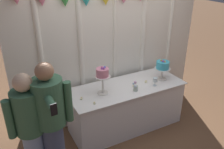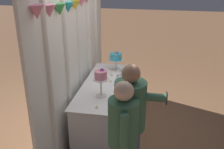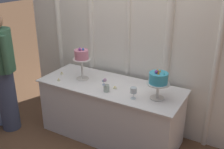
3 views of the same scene
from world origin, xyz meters
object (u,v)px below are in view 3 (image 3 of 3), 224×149
Objects in this scene: wine_glass at (133,91)px; tealight_far_left at (62,74)px; flower_vase at (106,86)px; guest_man_pink_jacket at (3,70)px; tealight_near_right at (115,88)px; tealight_near_left at (59,80)px; tealight_far_right at (134,91)px; cake_display_nearright at (158,80)px; cake_display_nearleft at (82,57)px; cake_table at (111,111)px.

tealight_far_left is (-1.16, 0.15, -0.09)m from wine_glass.
guest_man_pink_jacket reaches higher than flower_vase.
guest_man_pink_jacket reaches higher than tealight_far_left.
guest_man_pink_jacket is (-1.41, -0.48, 0.12)m from tealight_near_right.
tealight_near_left is 0.80× the size of tealight_far_right.
tealight_far_right is at bearing 26.81° from flower_vase.
cake_display_nearright is 7.35× the size of tealight_far_right.
flower_vase reaches higher than tealight_near_left.
guest_man_pink_jacket is (-1.66, -0.51, 0.12)m from tealight_far_right.
wine_glass is at bearing -68.66° from tealight_far_right.
tealight_far_right is (0.30, 0.15, -0.06)m from flower_vase.
cake_display_nearright is 8.64× the size of tealight_far_left.
tealight_far_left is at bearing 169.13° from flower_vase.
cake_display_nearleft is at bearing 160.04° from flower_vase.
guest_man_pink_jacket reaches higher than cake_display_nearleft.
flower_vase is (0.46, -0.17, -0.24)m from cake_display_nearleft.
cake_display_nearright reaches higher than flower_vase.
flower_vase reaches higher than tealight_far_left.
flower_vase is at bearing -113.62° from tealight_near_right.
cake_display_nearleft is at bearing 178.95° from tealight_far_right.
cake_table is 0.48m from flower_vase.
tealight_near_right is 0.25m from tealight_far_right.
tealight_far_right is (-0.06, 0.15, -0.09)m from wine_glass.
cake_display_nearleft is 0.60m from tealight_near_right.
flower_vase is at bearing 3.46° from tealight_near_left.
wine_glass is 1.75m from guest_man_pink_jacket.
guest_man_pink_jacket reaches higher than tealight_near_left.
cake_display_nearleft reaches higher than cake_display_nearright.
wine_glass is 0.08× the size of guest_man_pink_jacket.
guest_man_pink_jacket is at bearing -168.34° from wine_glass.
flower_vase is 3.29× the size of tealight_near_right.
flower_vase is (-0.60, -0.13, -0.16)m from cake_display_nearright.
tealight_near_left reaches higher than cake_table.
tealight_far_left is 0.76m from guest_man_pink_jacket.
flower_vase is at bearing -76.91° from cake_table.
cake_table is 0.85m from tealight_far_left.
cake_display_nearleft is at bearing 42.24° from tealight_near_left.
guest_man_pink_jacket is (-0.55, -0.51, 0.12)m from tealight_far_left.
cake_table is 0.40m from tealight_near_right.
wine_glass is at bearing 11.66° from guest_man_pink_jacket.
cake_display_nearleft is 0.27× the size of guest_man_pink_jacket.
guest_man_pink_jacket reaches higher than tealight_far_right.
cake_table is at bearing 155.50° from wine_glass.
cake_display_nearright is 0.22× the size of guest_man_pink_jacket.
tealight_far_left and tealight_near_left have the same top height.
cake_display_nearright is 2.08× the size of flower_vase.
tealight_far_right is (0.25, 0.03, 0.00)m from tealight_near_right.
tealight_near_left is (-1.29, -0.17, -0.22)m from cake_display_nearright.
cake_display_nearleft reaches higher than tealight_near_left.
guest_man_pink_jacket is at bearing -154.83° from tealight_near_left.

